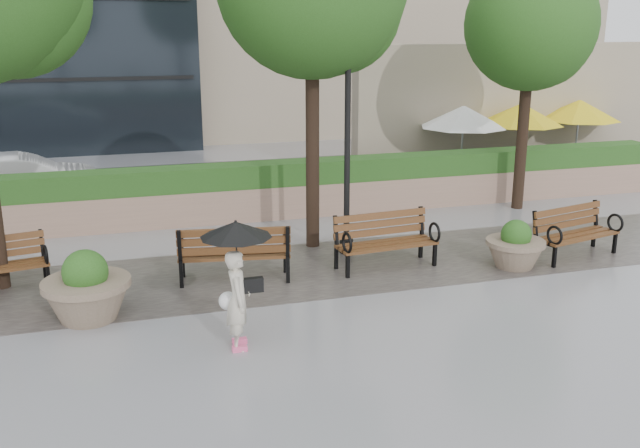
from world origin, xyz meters
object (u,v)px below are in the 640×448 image
object	(u,v)px
bench_3	(386,252)
pedestrian	(237,272)
planter_right	(515,249)
car_right	(25,179)
bench_4	(575,243)
lamppost	(347,162)
planter_left	(87,293)
bench_2	(235,264)

from	to	relation	value
bench_3	pedestrian	bearing A→B (deg)	-146.77
planter_right	car_right	bearing A→B (deg)	138.96
bench_4	pedestrian	world-z (taller)	pedestrian
lamppost	car_right	bearing A→B (deg)	135.78
bench_4	planter_left	world-z (taller)	planter_left
bench_4	pedestrian	bearing A→B (deg)	-177.22
bench_4	bench_2	bearing A→B (deg)	161.15
bench_2	planter_left	size ratio (longest dim) A/B	1.52
bench_4	pedestrian	distance (m)	7.64
planter_left	lamppost	world-z (taller)	lamppost
bench_2	bench_4	size ratio (longest dim) A/B	1.07
bench_2	planter_left	xyz separation A→B (m)	(-2.56, -1.10, 0.13)
lamppost	car_right	world-z (taller)	lamppost
bench_4	planter_right	size ratio (longest dim) A/B	1.75
bench_3	bench_4	xyz separation A→B (m)	(3.92, -0.49, -0.01)
planter_left	planter_right	distance (m)	7.90
bench_3	bench_4	size ratio (longest dim) A/B	1.02
bench_2	pedestrian	bearing A→B (deg)	90.23
lamppost	car_right	size ratio (longest dim) A/B	1.11
bench_2	planter_right	bearing A→B (deg)	-179.60
bench_3	pedestrian	xyz separation A→B (m)	(-3.36, -2.65, 0.84)
bench_2	planter_right	world-z (taller)	bench_2
car_right	planter_left	bearing A→B (deg)	-175.48
bench_2	pedestrian	size ratio (longest dim) A/B	1.12
bench_2	planter_right	size ratio (longest dim) A/B	1.86
bench_2	planter_left	distance (m)	2.79
bench_3	planter_left	world-z (taller)	planter_left
lamppost	car_right	xyz separation A→B (m)	(-6.72, 6.54, -1.26)
planter_left	car_right	bearing A→B (deg)	100.98
bench_4	car_right	distance (m)	13.73
lamppost	pedestrian	size ratio (longest dim) A/B	2.27
planter_left	planter_right	xyz separation A→B (m)	(7.89, 0.28, -0.08)
bench_3	planter_left	distance (m)	5.57
bench_4	car_right	xyz separation A→B (m)	(-11.07, 8.12, 0.34)
bench_2	car_right	world-z (taller)	car_right
planter_left	car_right	world-z (taller)	car_right
lamppost	pedestrian	distance (m)	4.81
bench_3	car_right	distance (m)	10.46
bench_2	car_right	size ratio (longest dim) A/B	0.54
bench_4	lamppost	size ratio (longest dim) A/B	0.46
planter_right	lamppost	distance (m)	3.69
lamppost	bench_3	bearing A→B (deg)	-68.33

